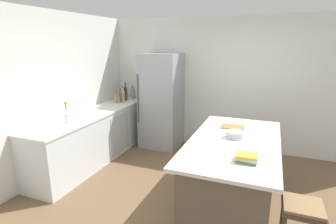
% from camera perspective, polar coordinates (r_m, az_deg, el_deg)
% --- Properties ---
extents(ground_plane, '(7.20, 7.20, 0.00)m').
position_cam_1_polar(ground_plane, '(3.78, 5.41, -19.15)').
color(ground_plane, brown).
extents(wall_rear, '(6.00, 0.10, 2.60)m').
position_cam_1_polar(wall_rear, '(5.40, 12.45, 5.84)').
color(wall_rear, silver).
rests_on(wall_rear, ground_plane).
extents(wall_left, '(0.10, 6.00, 2.60)m').
position_cam_1_polar(wall_left, '(4.53, -25.43, 3.10)').
color(wall_left, silver).
rests_on(wall_left, ground_plane).
extents(counter_run_left, '(0.67, 2.82, 0.90)m').
position_cam_1_polar(counter_run_left, '(5.01, -15.56, -5.07)').
color(counter_run_left, silver).
rests_on(counter_run_left, ground_plane).
extents(kitchen_island, '(1.07, 2.05, 0.93)m').
position_cam_1_polar(kitchen_island, '(3.59, 13.67, -12.78)').
color(kitchen_island, brown).
rests_on(kitchen_island, ground_plane).
extents(refrigerator, '(0.76, 0.76, 1.90)m').
position_cam_1_polar(refrigerator, '(5.40, -1.42, 2.43)').
color(refrigerator, '#93969B').
rests_on(refrigerator, ground_plane).
extents(bar_stool, '(0.36, 0.36, 0.68)m').
position_cam_1_polar(bar_stool, '(2.89, 26.89, -19.40)').
color(bar_stool, '#473828').
rests_on(bar_stool, ground_plane).
extents(sink_faucet, '(0.15, 0.05, 0.30)m').
position_cam_1_polar(sink_faucet, '(4.64, -18.82, 0.92)').
color(sink_faucet, silver).
rests_on(sink_faucet, counter_run_left).
extents(flower_vase, '(0.09, 0.09, 0.33)m').
position_cam_1_polar(flower_vase, '(4.38, -20.96, -0.90)').
color(flower_vase, silver).
rests_on(flower_vase, counter_run_left).
extents(gin_bottle, '(0.08, 0.08, 0.28)m').
position_cam_1_polar(gin_bottle, '(5.87, -7.64, 3.95)').
color(gin_bottle, '#8CB79E').
rests_on(gin_bottle, counter_run_left).
extents(wine_bottle, '(0.07, 0.07, 0.37)m').
position_cam_1_polar(wine_bottle, '(5.83, -9.14, 4.07)').
color(wine_bottle, '#19381E').
rests_on(wine_bottle, counter_run_left).
extents(syrup_bottle, '(0.06, 0.06, 0.25)m').
position_cam_1_polar(syrup_bottle, '(5.74, -9.14, 3.49)').
color(syrup_bottle, '#5B3319').
rests_on(syrup_bottle, counter_run_left).
extents(soda_bottle, '(0.07, 0.07, 0.31)m').
position_cam_1_polar(soda_bottle, '(5.65, -9.72, 3.56)').
color(soda_bottle, silver).
rests_on(soda_bottle, counter_run_left).
extents(vinegar_bottle, '(0.05, 0.05, 0.29)m').
position_cam_1_polar(vinegar_bottle, '(5.58, -10.14, 3.24)').
color(vinegar_bottle, '#994C23').
rests_on(vinegar_bottle, counter_run_left).
extents(olive_oil_bottle, '(0.06, 0.06, 0.29)m').
position_cam_1_polar(olive_oil_bottle, '(5.52, -11.14, 3.06)').
color(olive_oil_bottle, olive).
rests_on(olive_oil_bottle, counter_run_left).
extents(cookbook_stack, '(0.25, 0.19, 0.08)m').
position_cam_1_polar(cookbook_stack, '(2.85, 16.57, -9.46)').
color(cookbook_stack, '#4C7F60').
rests_on(cookbook_stack, kitchen_island).
extents(mixing_bowl, '(0.23, 0.23, 0.08)m').
position_cam_1_polar(mixing_bowl, '(3.49, 14.18, -4.74)').
color(mixing_bowl, '#B2B5BA').
rests_on(mixing_bowl, kitchen_island).
extents(cutting_board, '(0.33, 0.23, 0.02)m').
position_cam_1_polar(cutting_board, '(3.90, 13.78, -3.12)').
color(cutting_board, '#9E7042').
rests_on(cutting_board, kitchen_island).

